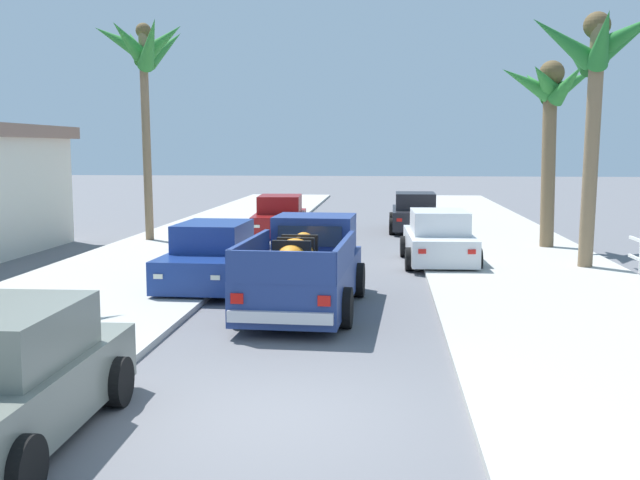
% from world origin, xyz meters
% --- Properties ---
extents(ground_plane, '(160.00, 160.00, 0.00)m').
position_xyz_m(ground_plane, '(0.00, 0.00, 0.00)').
color(ground_plane, slate).
extents(sidewalk_left, '(5.34, 60.00, 0.12)m').
position_xyz_m(sidewalk_left, '(-5.09, 12.00, 0.06)').
color(sidewalk_left, '#B2AFA8').
rests_on(sidewalk_left, ground).
extents(sidewalk_right, '(5.34, 60.00, 0.12)m').
position_xyz_m(sidewalk_right, '(5.09, 12.00, 0.06)').
color(sidewalk_right, '#B2AFA8').
rests_on(sidewalk_right, ground).
extents(curb_left, '(0.16, 60.00, 0.10)m').
position_xyz_m(curb_left, '(-3.82, 12.00, 0.05)').
color(curb_left, silver).
rests_on(curb_left, ground).
extents(curb_right, '(0.16, 60.00, 0.10)m').
position_xyz_m(curb_right, '(3.82, 12.00, 0.05)').
color(curb_right, silver).
rests_on(curb_right, ground).
extents(pickup_truck, '(2.39, 5.29, 1.80)m').
position_xyz_m(pickup_truck, '(-0.25, 6.21, 0.81)').
color(pickup_truck, navy).
rests_on(pickup_truck, ground).
extents(car_left_near, '(2.21, 4.34, 1.54)m').
position_xyz_m(car_left_near, '(-2.54, 18.61, 0.71)').
color(car_left_near, maroon).
rests_on(car_left_near, ground).
extents(car_right_near, '(2.12, 4.30, 1.54)m').
position_xyz_m(car_right_near, '(-2.68, 8.40, 0.71)').
color(car_right_near, navy).
rests_on(car_right_near, ground).
extents(car_left_mid, '(2.13, 4.31, 1.54)m').
position_xyz_m(car_left_mid, '(2.90, 12.46, 0.71)').
color(car_left_mid, silver).
rests_on(car_left_mid, ground).
extents(car_right_mid, '(2.05, 4.27, 1.54)m').
position_xyz_m(car_right_mid, '(2.54, 20.88, 0.71)').
color(car_right_mid, black).
rests_on(car_right_mid, ground).
extents(palm_tree_left_fore, '(3.49, 3.64, 6.78)m').
position_xyz_m(palm_tree_left_fore, '(6.70, 11.40, 5.54)').
color(palm_tree_left_fore, '#846B4C').
rests_on(palm_tree_left_fore, ground).
extents(palm_tree_right_fore, '(3.33, 3.63, 7.56)m').
position_xyz_m(palm_tree_right_fore, '(-6.77, 16.21, 6.33)').
color(palm_tree_right_fore, '#846B4C').
rests_on(palm_tree_right_fore, ground).
extents(palm_tree_left_back, '(3.23, 3.16, 6.05)m').
position_xyz_m(palm_tree_left_back, '(6.56, 15.84, 4.78)').
color(palm_tree_left_back, brown).
rests_on(palm_tree_left_back, ground).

